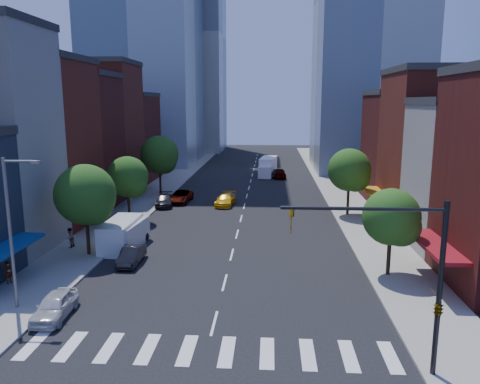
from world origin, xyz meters
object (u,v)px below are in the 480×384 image
at_px(taxi, 226,200).
at_px(box_truck, 268,167).
at_px(parked_car_rear, 164,200).
at_px(cargo_van_near, 121,235).
at_px(traffic_car_oncoming, 274,173).
at_px(traffic_car_far, 279,173).
at_px(cargo_van_far, 128,235).
at_px(parked_car_second, 131,256).
at_px(parked_car_third, 180,196).
at_px(pedestrian_near, 9,272).
at_px(parked_car_front, 55,306).
at_px(pedestrian_far, 70,238).

distance_m(taxi, box_truck, 23.45).
xyz_separation_m(parked_car_rear, cargo_van_near, (-0.00, -16.40, 0.52)).
relative_size(cargo_van_near, box_truck, 0.73).
relative_size(traffic_car_oncoming, traffic_car_far, 0.87).
xyz_separation_m(cargo_van_near, cargo_van_far, (0.48, 0.39, -0.12)).
relative_size(parked_car_second, taxi, 0.83).
distance_m(parked_car_third, cargo_van_near, 18.76).
xyz_separation_m(traffic_car_oncoming, box_truck, (-1.06, 1.35, 0.77)).
relative_size(parked_car_rear, cargo_van_far, 0.90).
distance_m(parked_car_third, pedestrian_near, 27.88).
bearing_deg(taxi, traffic_car_far, 78.70).
xyz_separation_m(parked_car_second, taxi, (5.24, 20.94, 0.04)).
bearing_deg(parked_car_second, parked_car_front, -101.16).
bearing_deg(taxi, parked_car_front, -96.33).
height_order(parked_car_front, pedestrian_far, pedestrian_far).
height_order(traffic_car_oncoming, pedestrian_far, pedestrian_far).
bearing_deg(pedestrian_far, traffic_car_oncoming, 166.94).
bearing_deg(cargo_van_far, parked_car_second, -64.24).
distance_m(parked_car_second, pedestrian_far, 7.00).
xyz_separation_m(cargo_van_near, pedestrian_near, (-5.00, -8.42, -0.29)).
bearing_deg(parked_car_front, traffic_car_far, 72.06).
relative_size(parked_car_front, parked_car_rear, 0.87).
bearing_deg(cargo_van_far, pedestrian_far, -164.59).
distance_m(cargo_van_near, box_truck, 41.98).
distance_m(cargo_van_near, pedestrian_near, 9.79).
height_order(parked_car_third, cargo_van_far, cargo_van_far).
xyz_separation_m(traffic_car_far, pedestrian_far, (-18.24, -38.61, 0.19)).
bearing_deg(traffic_car_far, parked_car_rear, 52.08).
distance_m(parked_car_third, traffic_car_far, 23.16).
relative_size(parked_car_front, box_truck, 0.53).
relative_size(traffic_car_oncoming, pedestrian_near, 2.69).
bearing_deg(pedestrian_near, parked_car_front, -116.56).
bearing_deg(pedestrian_far, box_truck, 168.92).
height_order(cargo_van_near, pedestrian_near, cargo_van_near).
distance_m(parked_car_second, taxi, 21.58).
bearing_deg(parked_car_second, pedestrian_near, -146.32).
distance_m(parked_car_third, taxi, 5.93).
xyz_separation_m(parked_car_third, pedestrian_far, (-5.70, -19.15, 0.28)).
xyz_separation_m(cargo_van_near, box_truck, (12.12, 40.19, 0.24)).
distance_m(parked_car_third, box_truck, 23.99).
bearing_deg(parked_car_third, cargo_van_far, -89.89).
bearing_deg(parked_car_third, taxi, -10.65).
relative_size(parked_car_rear, cargo_van_near, 0.83).
distance_m(pedestrian_near, pedestrian_far, 8.00).
bearing_deg(parked_car_second, cargo_van_near, 118.14).
relative_size(parked_car_third, pedestrian_near, 3.36).
bearing_deg(parked_car_rear, taxi, -0.88).
relative_size(taxi, traffic_car_oncoming, 1.17).
distance_m(cargo_van_far, pedestrian_far, 4.77).
bearing_deg(pedestrian_near, box_truck, -5.67).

